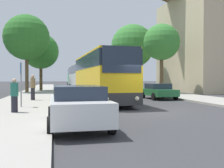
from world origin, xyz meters
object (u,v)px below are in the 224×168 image
object	(u,v)px
parked_car_right_near	(158,91)
tree_left_near	(27,38)
bus_rear	(76,78)
parked_car_left_curb	(77,105)
bus_front	(101,77)
tree_left_far	(41,51)
pedestrian_waiting_near	(14,95)
pedestrian_waiting_far	(33,87)
tree_right_mid	(133,46)
tree_right_near	(162,42)
bus_middle	(83,78)
bus_stop_sign	(21,79)

from	to	relation	value
parked_car_right_near	tree_left_near	xyz separation A→B (m)	(-11.83, 11.31, 5.86)
bus_rear	parked_car_left_curb	xyz separation A→B (m)	(-2.95, -35.80, -1.10)
bus_rear	parked_car_right_near	world-z (taller)	bus_rear
bus_front	tree_left_far	world-z (taller)	tree_left_far
pedestrian_waiting_near	parked_car_right_near	bearing A→B (deg)	129.18
pedestrian_waiting_near	pedestrian_waiting_far	xyz separation A→B (m)	(0.30, 7.14, 0.16)
bus_rear	tree_right_mid	distance (m)	12.26
pedestrian_waiting_near	tree_right_near	xyz separation A→B (m)	(13.63, 14.36, 4.85)
bus_middle	tree_left_near	bearing A→B (deg)	179.98
bus_front	tree_right_mid	size ratio (longest dim) A/B	1.20
parked_car_right_near	tree_right_mid	distance (m)	16.96
pedestrian_waiting_near	tree_right_near	world-z (taller)	tree_right_near
parked_car_left_curb	parked_car_right_near	xyz separation A→B (m)	(7.90, 11.51, -0.08)
pedestrian_waiting_near	tree_left_near	bearing A→B (deg)	-173.67
parked_car_left_curb	pedestrian_waiting_near	distance (m)	4.52
tree_left_far	tree_right_mid	size ratio (longest dim) A/B	0.81
bus_front	bus_rear	xyz separation A→B (m)	(0.38, 26.07, 0.01)
bus_rear	tree_left_far	distance (m)	10.85
tree_left_far	pedestrian_waiting_far	bearing A→B (deg)	-89.40
bus_middle	bus_stop_sign	bearing A→B (deg)	-108.76
bus_rear	bus_stop_sign	distance (m)	30.21
tree_right_near	tree_left_far	bearing A→B (deg)	146.02
bus_stop_sign	tree_right_mid	bearing A→B (deg)	58.28
bus_stop_sign	pedestrian_waiting_near	world-z (taller)	bus_stop_sign
parked_car_right_near	tree_right_mid	xyz separation A→B (m)	(2.53, 15.74, 5.79)
pedestrian_waiting_far	tree_left_far	xyz separation A→B (m)	(-0.17, 16.32, 4.31)
bus_front	pedestrian_waiting_far	size ratio (longest dim) A/B	6.02
bus_front	parked_car_left_curb	world-z (taller)	bus_front
parked_car_left_curb	tree_right_mid	xyz separation A→B (m)	(10.43, 27.24, 5.70)
bus_rear	bus_front	bearing A→B (deg)	-90.00
tree_left_near	parked_car_left_curb	bearing A→B (deg)	-80.23
parked_car_right_near	bus_rear	bearing A→B (deg)	-79.22
bus_front	tree_right_mid	distance (m)	19.74
tree_left_far	tree_left_near	bearing A→B (deg)	-108.05
bus_rear	bus_stop_sign	size ratio (longest dim) A/B	4.27
pedestrian_waiting_far	bus_rear	bearing A→B (deg)	135.61
bus_stop_sign	pedestrian_waiting_near	size ratio (longest dim) A/B	1.56
tree_left_near	tree_right_mid	distance (m)	15.02
pedestrian_waiting_near	tree_left_near	world-z (taller)	tree_left_near
bus_front	tree_left_near	xyz separation A→B (m)	(-6.50, 13.08, 4.69)
bus_middle	pedestrian_waiting_near	distance (m)	20.05
tree_right_mid	parked_car_left_curb	bearing A→B (deg)	-110.95
bus_front	tree_right_near	bearing A→B (deg)	42.71
pedestrian_waiting_far	tree_left_far	bearing A→B (deg)	148.19
parked_car_left_curb	bus_rear	bearing A→B (deg)	84.91
tree_left_far	tree_right_mid	xyz separation A→B (m)	(12.95, 0.13, 1.07)
bus_rear	pedestrian_waiting_near	distance (m)	32.64
parked_car_right_near	bus_middle	bearing A→B (deg)	-66.12
bus_front	bus_stop_sign	world-z (taller)	bus_front
parked_car_left_curb	parked_car_right_near	distance (m)	13.96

